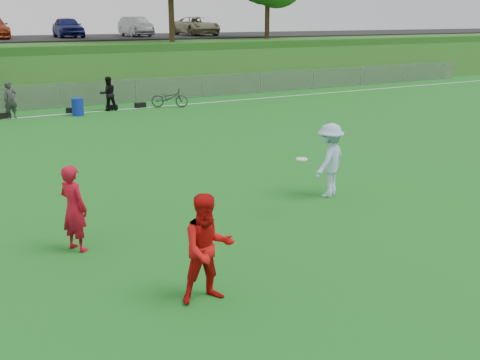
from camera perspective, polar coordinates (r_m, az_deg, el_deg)
ground at (r=11.03m, az=1.13°, el=-7.30°), size 120.00×120.00×0.00m
sideline_far at (r=27.58m, az=-17.68°, el=6.76°), size 60.00×0.10×0.01m
fence at (r=29.43m, az=-18.57°, el=8.56°), size 58.00×0.06×1.30m
berm at (r=40.17m, az=-21.59°, el=11.53°), size 120.00×18.00×3.00m
parking_lot at (r=42.06m, az=-22.19°, el=13.80°), size 120.00×12.00×0.10m
car_row at (r=40.93m, az=-23.81°, el=14.64°), size 32.04×5.18×1.44m
spectator_row at (r=27.07m, az=-24.16°, el=7.71°), size 8.85×1.12×1.69m
gear_bags at (r=27.79m, az=-16.27°, el=7.22°), size 7.11×0.51×0.26m
player_red_left at (r=11.15m, az=-17.30°, el=-2.90°), size 0.69×0.78×1.78m
player_red_center at (r=8.78m, az=-3.44°, el=-7.31°), size 0.97×0.79×1.86m
player_blue at (r=14.09m, az=9.52°, el=2.09°), size 1.44×1.22×1.94m
frisbee at (r=12.46m, az=6.60°, el=2.23°), size 0.27×0.27×0.03m
recycling_bin at (r=26.88m, az=-16.93°, el=7.47°), size 0.55×0.55×0.83m
bicycle at (r=28.36m, az=-7.53°, el=8.70°), size 1.99×1.51×1.00m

